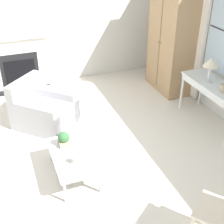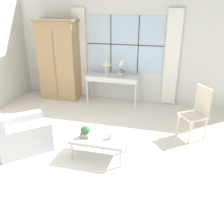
# 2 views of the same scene
# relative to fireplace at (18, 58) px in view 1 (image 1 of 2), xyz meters

# --- Properties ---
(ground_plane) EXTENTS (14.00, 14.00, 0.00)m
(ground_plane) POSITION_rel_fireplace_xyz_m (2.91, 0.29, -0.68)
(ground_plane) COLOR silver
(wall_left) EXTENTS (0.06, 7.20, 2.80)m
(wall_left) POSITION_rel_fireplace_xyz_m (-0.12, 0.89, 0.72)
(wall_left) COLOR silver
(wall_left) RESTS_ON ground_plane
(fireplace) EXTENTS (0.34, 1.37, 2.07)m
(fireplace) POSITION_rel_fireplace_xyz_m (0.00, 0.00, 0.00)
(fireplace) COLOR black
(fireplace) RESTS_ON ground_plane
(armoire) EXTENTS (1.14, 0.60, 2.17)m
(armoire) POSITION_rel_fireplace_xyz_m (1.13, 2.97, 0.41)
(armoire) COLOR tan
(armoire) RESTS_ON ground_plane
(console_table) EXTENTS (1.42, 0.51, 0.76)m
(console_table) POSITION_rel_fireplace_xyz_m (2.67, 2.98, -0.01)
(console_table) COLOR silver
(console_table) RESTS_ON ground_plane
(table_lamp) EXTENTS (0.27, 0.27, 0.44)m
(table_lamp) POSITION_rel_fireplace_xyz_m (2.51, 2.91, 0.41)
(table_lamp) COLOR silver
(table_lamp) RESTS_ON console_table
(armchair_upholstered) EXTENTS (1.23, 1.23, 0.82)m
(armchair_upholstered) POSITION_rel_fireplace_xyz_m (1.63, 0.19, -0.41)
(armchair_upholstered) COLOR #B2B2B7
(armchair_upholstered) RESTS_ON ground_plane
(coffee_table) EXTENTS (0.98, 0.58, 0.39)m
(coffee_table) POSITION_rel_fireplace_xyz_m (3.14, 0.33, -0.34)
(coffee_table) COLOR #BCBCC1
(coffee_table) RESTS_ON ground_plane
(potted_plant_small) EXTENTS (0.16, 0.16, 0.21)m
(potted_plant_small) POSITION_rel_fireplace_xyz_m (2.90, 0.27, -0.19)
(potted_plant_small) COLOR tan
(potted_plant_small) RESTS_ON coffee_table
(pillar_candle) EXTENTS (0.11, 0.11, 0.13)m
(pillar_candle) POSITION_rel_fireplace_xyz_m (3.34, 0.31, -0.24)
(pillar_candle) COLOR silver
(pillar_candle) RESTS_ON coffee_table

